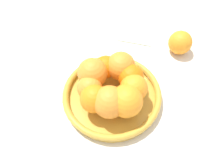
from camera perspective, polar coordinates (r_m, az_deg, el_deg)
name	(u,v)px	position (r m, az deg, el deg)	size (l,w,h in m)	color
ground_plane	(112,98)	(0.63, 0.00, -3.57)	(4.00, 4.00, 0.00)	silver
fruit_bowl	(112,95)	(0.61, 0.00, -2.81)	(0.28, 0.28, 0.03)	gold
orange_pile	(112,85)	(0.56, 0.05, -0.23)	(0.20, 0.20, 0.08)	orange
stray_orange	(180,43)	(0.74, 17.36, 10.30)	(0.08, 0.08, 0.08)	orange
napkin_folded	(137,32)	(0.80, 6.54, 13.39)	(0.11, 0.11, 0.01)	silver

